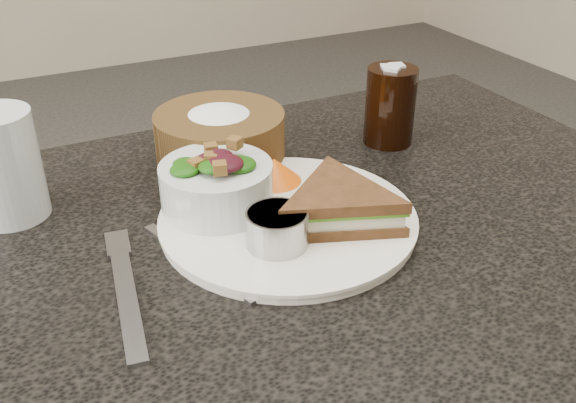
# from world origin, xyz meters

# --- Properties ---
(dinner_plate) EXTENTS (0.28, 0.28, 0.01)m
(dinner_plate) POSITION_xyz_m (0.00, 0.02, 0.76)
(dinner_plate) COLOR white
(dinner_plate) RESTS_ON dining_table
(sandwich) EXTENTS (0.20, 0.20, 0.04)m
(sandwich) POSITION_xyz_m (0.04, -0.01, 0.78)
(sandwich) COLOR #57311B
(sandwich) RESTS_ON dinner_plate
(salad_bowl) EXTENTS (0.16, 0.16, 0.07)m
(salad_bowl) POSITION_xyz_m (-0.06, 0.08, 0.80)
(salad_bowl) COLOR silver
(salad_bowl) RESTS_ON dinner_plate
(dressing_ramekin) EXTENTS (0.07, 0.07, 0.04)m
(dressing_ramekin) POSITION_xyz_m (-0.03, -0.02, 0.78)
(dressing_ramekin) COLOR #A0A0A0
(dressing_ramekin) RESTS_ON dinner_plate
(orange_wedge) EXTENTS (0.08, 0.08, 0.03)m
(orange_wedge) POSITION_xyz_m (0.02, 0.10, 0.78)
(orange_wedge) COLOR #EC5A09
(orange_wedge) RESTS_ON dinner_plate
(fork) EXTENTS (0.04, 0.19, 0.01)m
(fork) POSITION_xyz_m (-0.19, -0.03, 0.75)
(fork) COLOR #999BA3
(fork) RESTS_ON dining_table
(knife) EXTENTS (0.06, 0.18, 0.00)m
(knife) POSITION_xyz_m (-0.11, -0.00, 0.75)
(knife) COLOR #B4B5B8
(knife) RESTS_ON dining_table
(bread_basket) EXTENTS (0.17, 0.17, 0.10)m
(bread_basket) POSITION_xyz_m (-0.01, 0.20, 0.80)
(bread_basket) COLOR #53391B
(bread_basket) RESTS_ON dining_table
(cola_glass) EXTENTS (0.08, 0.08, 0.12)m
(cola_glass) POSITION_xyz_m (0.23, 0.16, 0.81)
(cola_glass) COLOR black
(cola_glass) RESTS_ON dining_table
(water_glass) EXTENTS (0.10, 0.10, 0.13)m
(water_glass) POSITION_xyz_m (-0.27, 0.18, 0.81)
(water_glass) COLOR silver
(water_glass) RESTS_ON dining_table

